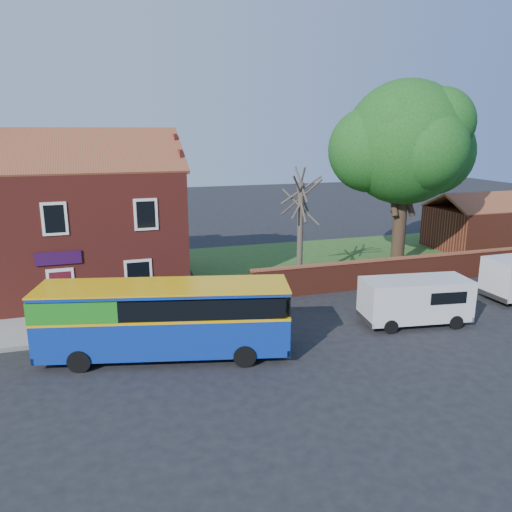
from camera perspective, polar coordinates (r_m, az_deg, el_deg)
name	(u,v)px	position (r m, az deg, el deg)	size (l,w,h in m)	color
ground	(254,365)	(18.88, -0.21, -12.34)	(120.00, 120.00, 0.00)	black
pavement	(62,328)	(23.51, -21.31, -7.69)	(18.00, 3.50, 0.12)	gray
kerb	(59,344)	(21.89, -21.58, -9.32)	(18.00, 0.15, 0.14)	slate
grass_strip	(379,256)	(35.26, 13.85, -0.05)	(26.00, 12.00, 0.04)	#426B28
shop_building	(62,229)	(28.16, -21.30, 2.94)	(12.30, 8.13, 10.50)	maroon
boundary_wall	(435,268)	(30.29, 19.76, -1.25)	(22.00, 0.38, 1.60)	maroon
outbuilding	(488,226)	(40.30, 25.03, 3.09)	(8.20, 5.06, 4.17)	maroon
bus	(157,317)	(19.27, -11.28, -6.81)	(9.59, 4.44, 2.84)	#0E309C
van_near	(415,299)	(23.30, 17.76, -4.70)	(4.93, 2.50, 2.07)	silver
large_tree	(404,147)	(32.21, 16.59, 11.89)	(9.35, 7.40, 11.41)	black
bare_tree	(300,228)	(27.61, 5.07, 3.18)	(2.33, 2.78, 6.22)	#4C4238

